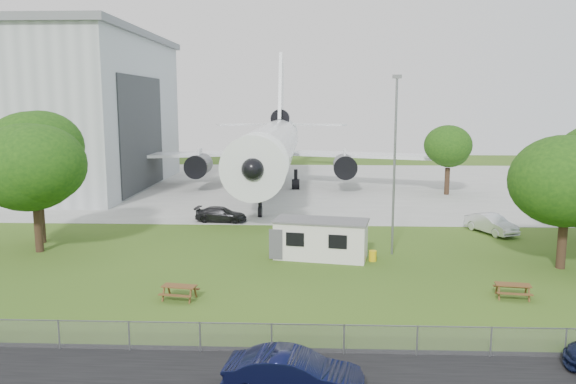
{
  "coord_description": "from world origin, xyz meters",
  "views": [
    {
      "loc": [
        2.58,
        -31.49,
        10.36
      ],
      "look_at": [
        0.97,
        8.0,
        4.0
      ],
      "focal_mm": 35.0,
      "sensor_mm": 36.0,
      "label": 1
    }
  ],
  "objects_px": {
    "picnic_east": "(512,298)",
    "site_cabin": "(321,239)",
    "car_centre_sedan": "(294,375)",
    "airliner": "(273,145)",
    "picnic_west": "(180,299)"
  },
  "relations": [
    {
      "from": "picnic_west",
      "to": "picnic_east",
      "type": "height_order",
      "value": "same"
    },
    {
      "from": "picnic_east",
      "to": "site_cabin",
      "type": "bearing_deg",
      "value": 152.16
    },
    {
      "from": "picnic_east",
      "to": "picnic_west",
      "type": "bearing_deg",
      "value": -168.67
    },
    {
      "from": "car_centre_sedan",
      "to": "airliner",
      "type": "bearing_deg",
      "value": 11.87
    },
    {
      "from": "airliner",
      "to": "car_centre_sedan",
      "type": "xyz_separation_m",
      "value": [
        4.03,
        -48.82,
        -4.46
      ]
    },
    {
      "from": "airliner",
      "to": "site_cabin",
      "type": "xyz_separation_m",
      "value": [
        5.31,
        -30.8,
        -3.96
      ]
    },
    {
      "from": "picnic_west",
      "to": "picnic_east",
      "type": "relative_size",
      "value": 1.0
    },
    {
      "from": "site_cabin",
      "to": "picnic_east",
      "type": "xyz_separation_m",
      "value": [
        10.09,
        -7.36,
        -1.31
      ]
    },
    {
      "from": "airliner",
      "to": "site_cabin",
      "type": "height_order",
      "value": "airliner"
    },
    {
      "from": "picnic_east",
      "to": "car_centre_sedan",
      "type": "relative_size",
      "value": 0.36
    },
    {
      "from": "site_cabin",
      "to": "car_centre_sedan",
      "type": "bearing_deg",
      "value": -94.07
    },
    {
      "from": "airliner",
      "to": "site_cabin",
      "type": "relative_size",
      "value": 6.87
    },
    {
      "from": "airliner",
      "to": "picnic_east",
      "type": "distance_m",
      "value": 41.49
    },
    {
      "from": "airliner",
      "to": "picnic_east",
      "type": "relative_size",
      "value": 26.52
    },
    {
      "from": "site_cabin",
      "to": "picnic_east",
      "type": "distance_m",
      "value": 12.56
    }
  ]
}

